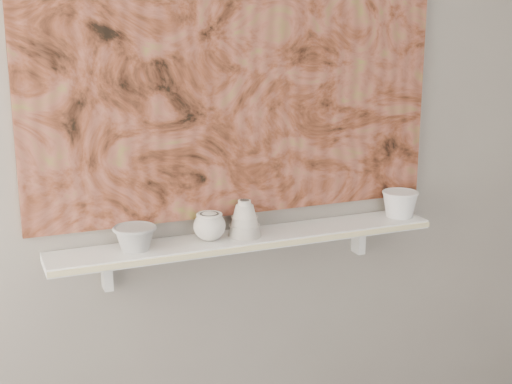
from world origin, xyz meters
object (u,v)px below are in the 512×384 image
bowl_grey (135,238)px  bowl_white (400,204)px  shelf (248,239)px  cup_cream (210,226)px  painting (239,59)px  bell_vessel (245,218)px

bowl_grey → bowl_white: size_ratio=1.04×
shelf → cup_cream: 0.16m
shelf → painting: (0.00, 0.08, 0.62)m
painting → bell_vessel: size_ratio=11.51×
shelf → bowl_white: 0.63m
bowl_white → bowl_grey: bearing=180.0°
bowl_grey → bowl_white: (1.03, 0.00, 0.01)m
shelf → painting: size_ratio=0.93×
cup_cream → shelf: bearing=0.0°
painting → shelf: bearing=-90.0°
shelf → bowl_grey: bowl_grey is taller
bowl_grey → bowl_white: bearing=0.0°
bowl_grey → bowl_white: bowl_white is taller
shelf → cup_cream: (-0.14, 0.00, 0.07)m
shelf → bowl_white: bowl_white is taller
bell_vessel → shelf: bearing=0.0°
painting → cup_cream: bearing=-150.6°
shelf → bell_vessel: size_ratio=10.74×
cup_cream → bowl_white: bearing=0.0°
shelf → bell_vessel: bearing=180.0°
bell_vessel → bowl_white: bell_vessel is taller
bowl_grey → bell_vessel: size_ratio=1.11×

